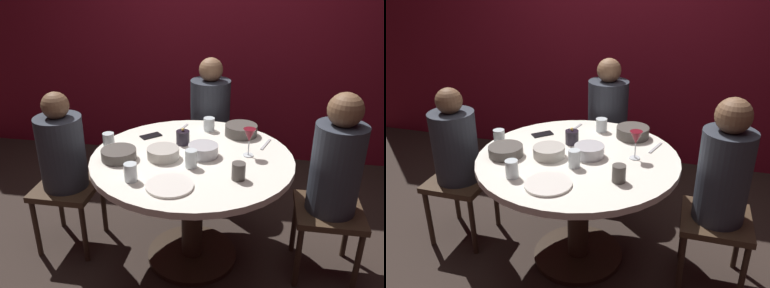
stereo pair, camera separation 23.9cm
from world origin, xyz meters
TOP-DOWN VIEW (x-y plane):
  - ground_plane at (0.00, 0.00)m, footprint 8.00×8.00m
  - back_wall at (0.00, 1.68)m, footprint 6.00×0.10m
  - dining_table at (0.00, 0.00)m, footprint 1.23×1.23m
  - seated_diner_left at (-0.85, 0.00)m, footprint 0.40×0.40m
  - seated_diner_back at (0.00, 0.87)m, footprint 0.40×0.40m
  - seated_diner_right at (0.84, 0.00)m, footprint 0.40×0.40m
  - candle_holder at (-0.09, 0.17)m, footprint 0.09×0.09m
  - wine_glass at (0.34, 0.06)m, footprint 0.08×0.08m
  - dinner_plate at (-0.05, -0.38)m, footprint 0.26×0.26m
  - cell_phone at (-0.33, 0.25)m, footprint 0.15×0.15m
  - bowl_serving_large at (0.07, 0.02)m, footprint 0.18×0.18m
  - bowl_salad_center at (-0.42, -0.11)m, footprint 0.21×0.21m
  - bowl_small_white at (-0.17, -0.06)m, footprint 0.19×0.19m
  - bowl_sauce_side at (0.27, 0.38)m, footprint 0.22×0.22m
  - cup_near_candle at (-0.27, -0.36)m, footprint 0.07×0.07m
  - cup_by_left_diner at (0.30, -0.24)m, footprint 0.07×0.07m
  - cup_by_right_diner at (-0.55, 0.04)m, footprint 0.07×0.07m
  - cup_center_front at (0.02, -0.15)m, footprint 0.07×0.07m
  - cup_far_edge at (0.05, 0.43)m, footprint 0.08×0.08m
  - fork_near_plate at (-0.14, 0.42)m, footprint 0.06×0.18m
  - knife_near_plate at (0.44, 0.24)m, footprint 0.07×0.18m

SIDE VIEW (x-z plane):
  - ground_plane at x=0.00m, z-range 0.00..0.00m
  - dining_table at x=0.00m, z-range 0.20..0.96m
  - seated_diner_left at x=-0.85m, z-range 0.13..1.25m
  - seated_diner_back at x=0.00m, z-range 0.14..1.31m
  - seated_diner_right at x=0.84m, z-range 0.14..1.34m
  - fork_near_plate at x=-0.14m, z-range 0.76..0.76m
  - knife_near_plate at x=0.44m, z-range 0.76..0.76m
  - cell_phone at x=-0.33m, z-range 0.76..0.76m
  - dinner_plate at x=-0.05m, z-range 0.76..0.77m
  - bowl_salad_center at x=-0.42m, z-range 0.76..0.82m
  - bowl_small_white at x=-0.17m, z-range 0.76..0.82m
  - bowl_serving_large at x=0.07m, z-range 0.76..0.83m
  - bowl_sauce_side at x=0.27m, z-range 0.76..0.83m
  - candle_holder at x=-0.09m, z-range 0.75..0.86m
  - cup_by_right_diner at x=-0.55m, z-range 0.76..0.85m
  - cup_far_edge at x=0.05m, z-range 0.76..0.85m
  - cup_by_left_diner at x=0.30m, z-range 0.76..0.85m
  - cup_near_candle at x=-0.27m, z-range 0.76..0.86m
  - cup_center_front at x=0.02m, z-range 0.76..0.86m
  - wine_glass at x=0.34m, z-range 0.80..0.97m
  - back_wall at x=0.00m, z-range 0.00..2.60m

